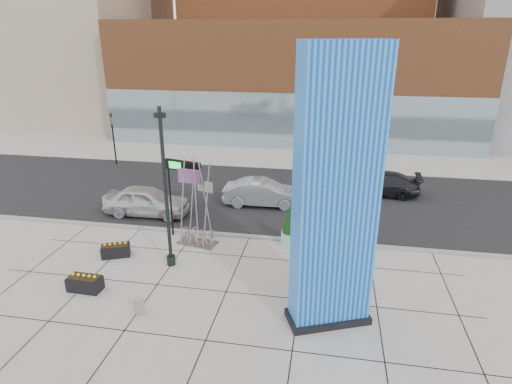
% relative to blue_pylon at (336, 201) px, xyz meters
% --- Properties ---
extents(ground, '(160.00, 160.00, 0.00)m').
position_rel_blue_pylon_xyz_m(ground, '(-5.12, 2.10, -4.74)').
color(ground, '#9E9991').
rests_on(ground, ground).
extents(street_asphalt, '(80.00, 12.00, 0.02)m').
position_rel_blue_pylon_xyz_m(street_asphalt, '(-5.12, 12.10, -4.73)').
color(street_asphalt, black).
rests_on(street_asphalt, ground).
extents(curb_edge, '(80.00, 0.30, 0.12)m').
position_rel_blue_pylon_xyz_m(curb_edge, '(-5.12, 6.10, -4.68)').
color(curb_edge, gray).
rests_on(curb_edge, ground).
extents(tower_podium, '(34.00, 10.00, 11.00)m').
position_rel_blue_pylon_xyz_m(tower_podium, '(-4.12, 29.10, 0.76)').
color(tower_podium, '#9C562D').
rests_on(tower_podium, ground).
extents(tower_glass_front, '(34.00, 0.60, 5.00)m').
position_rel_blue_pylon_xyz_m(tower_glass_front, '(-4.12, 24.30, -2.24)').
color(tower_glass_front, '#8CA5B2').
rests_on(tower_glass_front, ground).
extents(blue_pylon, '(3.22, 2.32, 9.81)m').
position_rel_blue_pylon_xyz_m(blue_pylon, '(0.00, 0.00, 0.00)').
color(blue_pylon, '#0C41B4').
rests_on(blue_pylon, ground).
extents(lamp_post, '(0.47, 0.40, 7.21)m').
position_rel_blue_pylon_xyz_m(lamp_post, '(-7.12, 2.80, -1.79)').
color(lamp_post, black).
rests_on(lamp_post, ground).
extents(public_art_sculpture, '(2.10, 1.34, 4.42)m').
position_rel_blue_pylon_xyz_m(public_art_sculpture, '(-6.55, 5.00, -3.58)').
color(public_art_sculpture, '#A6A7AA').
rests_on(public_art_sculpture, ground).
extents(concrete_bollard, '(0.36, 0.36, 0.70)m').
position_rel_blue_pylon_xyz_m(concrete_bollard, '(-6.97, -0.89, -4.39)').
color(concrete_bollard, gray).
rests_on(concrete_bollard, ground).
extents(overhead_street_sign, '(1.94, 0.65, 4.15)m').
position_rel_blue_pylon_xyz_m(overhead_street_sign, '(-7.41, 5.72, -1.18)').
color(overhead_street_sign, black).
rests_on(overhead_street_sign, ground).
extents(round_planter_east, '(1.08, 1.08, 2.71)m').
position_rel_blue_pylon_xyz_m(round_planter_east, '(1.10, 5.70, -3.46)').
color(round_planter_east, '#9ACFC8').
rests_on(round_planter_east, ground).
extents(round_planter_mid, '(0.98, 0.98, 2.44)m').
position_rel_blue_pylon_xyz_m(round_planter_mid, '(-0.04, 5.70, -3.58)').
color(round_planter_mid, '#9ACFC8').
rests_on(round_planter_mid, ground).
extents(round_planter_west, '(1.04, 1.04, 2.60)m').
position_rel_blue_pylon_xyz_m(round_planter_west, '(-1.89, 5.68, -3.51)').
color(round_planter_west, '#9ACFC8').
rests_on(round_planter_west, ground).
extents(box_planter_north, '(1.45, 1.10, 0.71)m').
position_rel_blue_pylon_xyz_m(box_planter_north, '(-9.98, 3.10, -4.41)').
color(box_planter_north, black).
rests_on(box_planter_north, ground).
extents(box_planter_south, '(1.39, 0.74, 0.75)m').
position_rel_blue_pylon_xyz_m(box_planter_south, '(-9.87, 0.22, -4.39)').
color(box_planter_south, black).
rests_on(box_planter_south, ground).
extents(car_white_west, '(4.94, 2.07, 1.67)m').
position_rel_blue_pylon_xyz_m(car_white_west, '(-10.52, 8.01, -3.90)').
color(car_white_west, silver).
rests_on(car_white_west, ground).
extents(car_silver_mid, '(4.88, 1.88, 1.58)m').
position_rel_blue_pylon_xyz_m(car_silver_mid, '(-4.12, 10.60, -3.95)').
color(car_silver_mid, '#9FA2A6').
rests_on(car_silver_mid, ground).
extents(car_dark_east, '(5.22, 2.37, 1.48)m').
position_rel_blue_pylon_xyz_m(car_dark_east, '(3.02, 13.76, -4.00)').
color(car_dark_east, black).
rests_on(car_dark_east, ground).
extents(traffic_signal, '(0.15, 0.18, 4.10)m').
position_rel_blue_pylon_xyz_m(traffic_signal, '(-17.12, 17.10, -2.44)').
color(traffic_signal, black).
rests_on(traffic_signal, ground).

